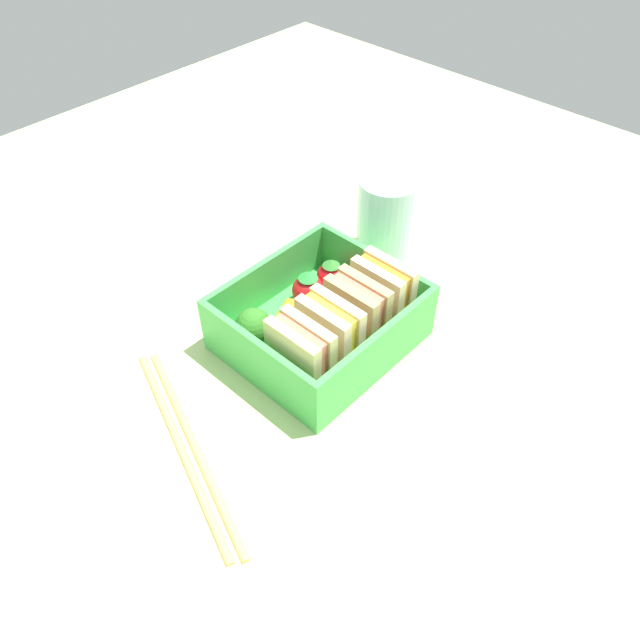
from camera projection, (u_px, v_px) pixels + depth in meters
ground_plane at (320, 347)px, 60.05cm from camera, size 120.00×120.00×2.00cm
bento_tray at (320, 336)px, 58.93cm from camera, size 16.21×14.48×1.20cm
bento_rim at (320, 313)px, 56.84cm from camera, size 16.21×14.48×4.77cm
sandwich_left at (382, 292)px, 57.72cm from camera, size 2.83×5.70×6.34cm
sandwich_center_left at (357, 312)px, 55.84cm from camera, size 2.83×5.70×6.34cm
sandwich_center at (330, 333)px, 53.96cm from camera, size 2.83×5.70×6.34cm
sandwich_center_right at (301, 355)px, 52.09cm from camera, size 2.83×5.70×6.34cm
strawberry_far_left at (331, 276)px, 61.79cm from camera, size 2.94×2.94×3.54cm
strawberry_left at (308, 290)px, 60.13cm from camera, size 3.19×3.19×3.79cm
carrot_stick_far_left at (281, 321)px, 58.49cm from camera, size 5.19×3.18×1.44cm
broccoli_floret at (254, 327)px, 54.99cm from camera, size 3.26×3.26×4.54cm
chopstick_pair at (188, 446)px, 50.45cm from camera, size 8.84×21.30×0.70cm
drinking_glass at (386, 218)px, 65.90cm from camera, size 6.23×6.23×9.08cm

